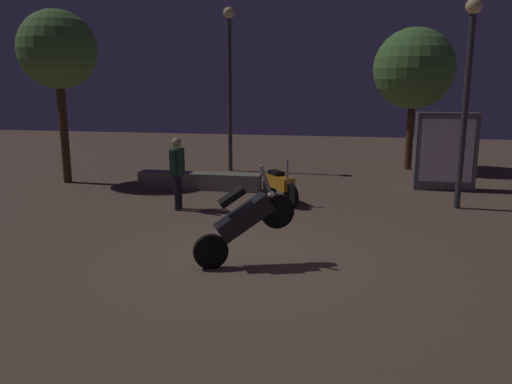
{
  "coord_description": "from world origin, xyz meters",
  "views": [
    {
      "loc": [
        1.69,
        -7.94,
        2.91
      ],
      "look_at": [
        0.04,
        0.7,
        1.0
      ],
      "focal_mm": 35.71,
      "sensor_mm": 36.0,
      "label": 1
    }
  ],
  "objects_px": {
    "motorcycle_black_foreground": "(244,221)",
    "streetlamp_near": "(229,70)",
    "motorcycle_orange_parked_left": "(280,185)",
    "kiosk_billboard": "(445,151)",
    "person_rider_beside": "(177,167)",
    "streetlamp_far": "(468,77)"
  },
  "relations": [
    {
      "from": "motorcycle_black_foreground",
      "to": "streetlamp_near",
      "type": "xyz_separation_m",
      "value": [
        -2.33,
        8.68,
        2.54
      ]
    },
    {
      "from": "motorcycle_orange_parked_left",
      "to": "kiosk_billboard",
      "type": "relative_size",
      "value": 0.66
    },
    {
      "from": "motorcycle_black_foreground",
      "to": "kiosk_billboard",
      "type": "xyz_separation_m",
      "value": [
        4.14,
        6.86,
        0.31
      ]
    },
    {
      "from": "person_rider_beside",
      "to": "kiosk_billboard",
      "type": "bearing_deg",
      "value": -150.77
    },
    {
      "from": "motorcycle_black_foreground",
      "to": "person_rider_beside",
      "type": "distance_m",
      "value": 4.02
    },
    {
      "from": "motorcycle_orange_parked_left",
      "to": "person_rider_beside",
      "type": "xyz_separation_m",
      "value": [
        -2.21,
        -1.14,
        0.56
      ]
    },
    {
      "from": "motorcycle_orange_parked_left",
      "to": "person_rider_beside",
      "type": "bearing_deg",
      "value": -99.35
    },
    {
      "from": "motorcycle_black_foreground",
      "to": "streetlamp_near",
      "type": "height_order",
      "value": "streetlamp_near"
    },
    {
      "from": "motorcycle_black_foreground",
      "to": "motorcycle_orange_parked_left",
      "type": "height_order",
      "value": "motorcycle_black_foreground"
    },
    {
      "from": "motorcycle_black_foreground",
      "to": "kiosk_billboard",
      "type": "bearing_deg",
      "value": 32.38
    },
    {
      "from": "motorcycle_orange_parked_left",
      "to": "streetlamp_far",
      "type": "distance_m",
      "value": 4.91
    },
    {
      "from": "motorcycle_orange_parked_left",
      "to": "motorcycle_black_foreground",
      "type": "bearing_deg",
      "value": -35.92
    },
    {
      "from": "streetlamp_far",
      "to": "kiosk_billboard",
      "type": "height_order",
      "value": "streetlamp_far"
    },
    {
      "from": "streetlamp_near",
      "to": "kiosk_billboard",
      "type": "bearing_deg",
      "value": -15.66
    },
    {
      "from": "motorcycle_orange_parked_left",
      "to": "kiosk_billboard",
      "type": "xyz_separation_m",
      "value": [
        4.2,
        2.41,
        0.61
      ]
    },
    {
      "from": "streetlamp_far",
      "to": "kiosk_billboard",
      "type": "bearing_deg",
      "value": 89.46
    },
    {
      "from": "person_rider_beside",
      "to": "streetlamp_far",
      "type": "xyz_separation_m",
      "value": [
        6.39,
        1.36,
        2.01
      ]
    },
    {
      "from": "motorcycle_orange_parked_left",
      "to": "person_rider_beside",
      "type": "distance_m",
      "value": 2.55
    },
    {
      "from": "streetlamp_near",
      "to": "motorcycle_orange_parked_left",
      "type": "bearing_deg",
      "value": -61.77
    },
    {
      "from": "streetlamp_far",
      "to": "motorcycle_black_foreground",
      "type": "bearing_deg",
      "value": -131.45
    },
    {
      "from": "streetlamp_near",
      "to": "streetlamp_far",
      "type": "relative_size",
      "value": 1.11
    },
    {
      "from": "streetlamp_near",
      "to": "streetlamp_far",
      "type": "xyz_separation_m",
      "value": [
        6.45,
        -4.01,
        -0.28
      ]
    }
  ]
}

